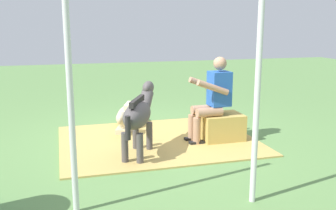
% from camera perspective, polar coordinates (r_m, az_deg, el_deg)
% --- Properties ---
extents(ground_plane, '(24.00, 24.00, 0.00)m').
position_cam_1_polar(ground_plane, '(6.01, -1.78, -5.32)').
color(ground_plane, '#608C4C').
extents(hay_patch, '(2.95, 2.35, 0.02)m').
position_cam_1_polar(hay_patch, '(6.00, -1.55, -5.23)').
color(hay_patch, tan).
rests_on(hay_patch, ground).
extents(hay_bale, '(0.63, 0.48, 0.42)m').
position_cam_1_polar(hay_bale, '(6.03, 7.86, -3.28)').
color(hay_bale, tan).
rests_on(hay_bale, ground).
extents(person_seated, '(0.67, 0.43, 1.30)m').
position_cam_1_polar(person_seated, '(5.86, 6.58, 1.27)').
color(person_seated, tan).
rests_on(person_seated, ground).
extents(pony_standing, '(0.76, 1.25, 0.95)m').
position_cam_1_polar(pony_standing, '(5.26, -4.33, -1.35)').
color(pony_standing, '#4C4747').
rests_on(pony_standing, ground).
extents(pony_lying, '(0.70, 1.35, 0.42)m').
position_cam_1_polar(pony_lying, '(6.79, -5.93, -1.68)').
color(pony_lying, beige).
rests_on(pony_lying, ground).
extents(soda_bottle, '(0.07, 0.07, 0.25)m').
position_cam_1_polar(soda_bottle, '(6.68, 10.48, -2.65)').
color(soda_bottle, '#268C3F').
rests_on(soda_bottle, ground).
extents(tent_pole_left, '(0.06, 0.06, 2.56)m').
position_cam_1_polar(tent_pole_left, '(3.81, 13.16, 3.93)').
color(tent_pole_left, silver).
rests_on(tent_pole_left, ground).
extents(tent_pole_right, '(0.06, 0.06, 2.56)m').
position_cam_1_polar(tent_pole_right, '(3.60, -14.34, 3.41)').
color(tent_pole_right, silver).
rests_on(tent_pole_right, ground).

